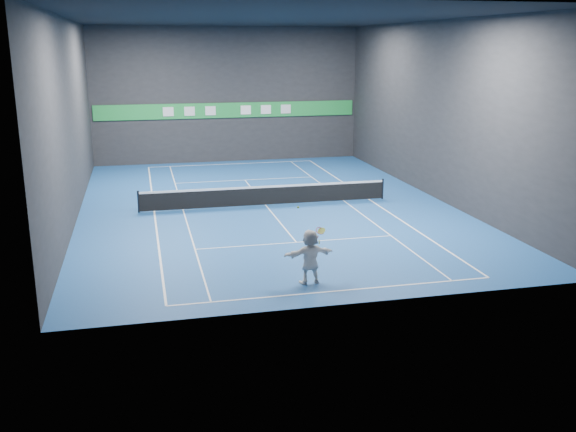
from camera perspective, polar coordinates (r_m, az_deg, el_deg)
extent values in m
plane|color=navy|center=(32.13, -1.99, 0.95)|extent=(26.00, 26.00, 0.00)
plane|color=black|center=(31.20, -2.14, 17.20)|extent=(26.00, 26.00, 0.00)
cube|color=#242427|center=(44.13, -5.39, 10.64)|extent=(18.00, 0.10, 9.00)
cube|color=#242427|center=(18.88, 5.64, 4.90)|extent=(18.00, 0.10, 9.00)
cube|color=#242427|center=(30.91, -18.83, 8.09)|extent=(0.10, 26.00, 9.00)
cube|color=#242427|center=(34.24, 13.08, 9.09)|extent=(0.10, 26.00, 9.00)
cube|color=white|center=(21.13, 4.36, -6.66)|extent=(10.98, 0.08, 0.01)
cube|color=white|center=(43.61, -5.04, 4.64)|extent=(10.98, 0.08, 0.01)
cube|color=white|center=(31.57, -11.81, 0.39)|extent=(0.08, 23.78, 0.01)
cube|color=white|center=(33.60, 7.24, 1.47)|extent=(0.08, 23.78, 0.01)
cube|color=white|center=(31.62, -9.31, 0.53)|extent=(0.06, 23.78, 0.01)
cube|color=white|center=(33.15, 5.00, 1.35)|extent=(0.06, 23.78, 0.01)
cube|color=white|center=(26.11, 0.76, -2.35)|extent=(8.23, 0.06, 0.01)
cube|color=white|center=(38.28, -3.86, 3.21)|extent=(8.23, 0.06, 0.01)
cube|color=white|center=(32.13, -1.99, 0.96)|extent=(0.06, 12.80, 0.01)
imported|color=white|center=(21.46, 1.97, -3.63)|extent=(1.78, 0.72, 1.87)
sphere|color=yellow|center=(21.07, 0.91, 0.78)|extent=(0.07, 0.07, 0.07)
cylinder|color=black|center=(31.44, -13.15, 1.25)|extent=(0.10, 0.10, 1.07)
cylinder|color=black|center=(33.73, 8.40, 2.40)|extent=(0.10, 0.10, 1.07)
cube|color=black|center=(32.02, -1.99, 1.77)|extent=(12.40, 0.03, 0.86)
cube|color=white|center=(31.92, -2.00, 2.61)|extent=(12.40, 0.04, 0.10)
cube|color=green|center=(44.15, -5.35, 9.34)|extent=(17.64, 0.06, 1.00)
cube|color=silver|center=(43.73, -10.60, 9.10)|extent=(0.70, 0.04, 0.60)
cube|color=silver|center=(43.82, -8.75, 9.19)|extent=(0.70, 0.04, 0.60)
cube|color=silver|center=(43.95, -6.91, 9.27)|extent=(0.70, 0.04, 0.60)
cube|color=white|center=(44.27, -3.78, 9.39)|extent=(0.70, 0.04, 0.60)
cube|color=white|center=(44.52, -1.98, 9.44)|extent=(0.70, 0.04, 0.60)
cube|color=silver|center=(44.82, -0.20, 9.49)|extent=(0.70, 0.04, 0.60)
torus|color=red|center=(21.34, 2.88, -1.32)|extent=(0.42, 0.36, 0.27)
cylinder|color=#AFC946|center=(21.35, 2.99, -1.31)|extent=(0.35, 0.32, 0.21)
cylinder|color=red|center=(21.38, 2.64, -1.95)|extent=(0.05, 0.14, 0.17)
cylinder|color=yellow|center=(21.42, 2.79, -2.33)|extent=(0.11, 0.22, 0.21)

